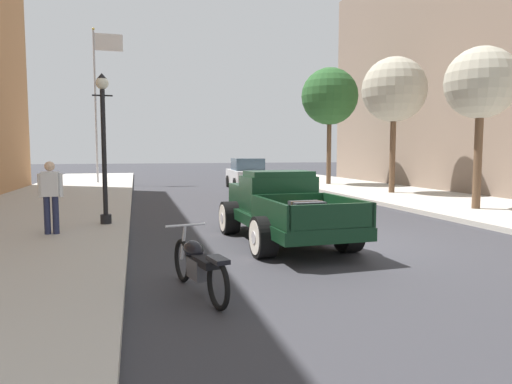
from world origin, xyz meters
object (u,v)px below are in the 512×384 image
Objects in this scene: hotrod_truck_dark_green at (279,207)px; street_tree_third at (330,97)px; street_tree_nearest at (481,84)px; flagpole at (99,88)px; street_tree_second at (394,90)px; motorcycle_parked at (198,264)px; car_background_white at (247,175)px; pedestrian_sidewalk_left at (51,193)px; street_lamp_near at (104,137)px.

hotrod_truck_dark_green is 0.76× the size of street_tree_third.
street_tree_nearest is 11.95m from street_tree_third.
flagpole reaches higher than street_tree_second.
street_tree_second is at bearing 46.99° from hotrod_truck_dark_green.
hotrod_truck_dark_green is 0.96× the size of street_tree_nearest.
street_tree_nearest is (9.99, 6.33, 3.74)m from motorcycle_parked.
pedestrian_sidewalk_left is at bearing -120.56° from car_background_white.
motorcycle_parked is 0.32× the size of street_tree_third.
pedestrian_sidewalk_left is (-5.02, 1.25, 0.33)m from hotrod_truck_dark_green.
street_lamp_near is at bearing -133.59° from street_tree_third.
flagpole is 1.75× the size of street_tree_nearest.
pedestrian_sidewalk_left is 0.43× the size of street_lamp_near.
pedestrian_sidewalk_left is 2.12m from street_lamp_near.
street_tree_nearest reaches higher than pedestrian_sidewalk_left.
pedestrian_sidewalk_left is 0.25× the size of street_tree_third.
car_background_white is (2.72, 14.36, 0.01)m from hotrod_truck_dark_green.
hotrod_truck_dark_green reaches higher than motorcycle_parked.
street_tree_nearest is 0.79× the size of street_tree_third.
hotrod_truck_dark_green is at bearing -160.19° from street_tree_nearest.
street_tree_third is (9.97, 18.24, 4.69)m from motorcycle_parked.
car_background_white is at bearing 59.44° from pedestrian_sidewalk_left.
flagpole is (-7.87, 5.06, 5.00)m from car_background_white.
street_tree_nearest is (4.95, -11.60, 3.42)m from car_background_white.
street_tree_second reaches higher than street_lamp_near.
motorcycle_parked is 0.34× the size of street_tree_second.
car_background_white is 13.07m from street_tree_nearest.
hotrod_truck_dark_green is 1.14× the size of car_background_white.
street_tree_third is (4.93, 0.31, 4.36)m from car_background_white.
flagpole is at bearing 104.86° from hotrod_truck_dark_green.
motorcycle_parked is at bearing -82.99° from flagpole.
pedestrian_sidewalk_left is at bearing -150.32° from street_tree_second.
hotrod_truck_dark_green is at bearing 56.89° from motorcycle_parked.
street_lamp_near is 13.84m from street_tree_second.
car_background_white is 2.66× the size of pedestrian_sidewalk_left.
street_tree_third is (7.65, 14.67, 4.37)m from hotrod_truck_dark_green.
car_background_white is at bearing 74.28° from motorcycle_parked.
pedestrian_sidewalk_left is (-2.70, 4.81, 0.64)m from motorcycle_parked.
street_tree_nearest is at bearing -66.90° from car_background_white.
motorcycle_parked is at bearing -123.11° from hotrod_truck_dark_green.
motorcycle_parked is (-2.33, -3.57, -0.31)m from hotrod_truck_dark_green.
street_tree_nearest is at bearing -94.92° from street_tree_second.
street_tree_third reaches higher than pedestrian_sidewalk_left.
street_tree_third is at bearing 62.47° from hotrod_truck_dark_green.
flagpole is at bearing 127.58° from street_tree_nearest.
street_tree_second is at bearing 85.08° from street_tree_nearest.
flagpole is at bearing 97.01° from motorcycle_parked.
hotrod_truck_dark_green is at bearing -133.01° from street_tree_second.
street_tree_third reaches higher than street_tree_nearest.
car_background_white is 10.61m from flagpole.
motorcycle_parked is 23.76m from flagpole.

